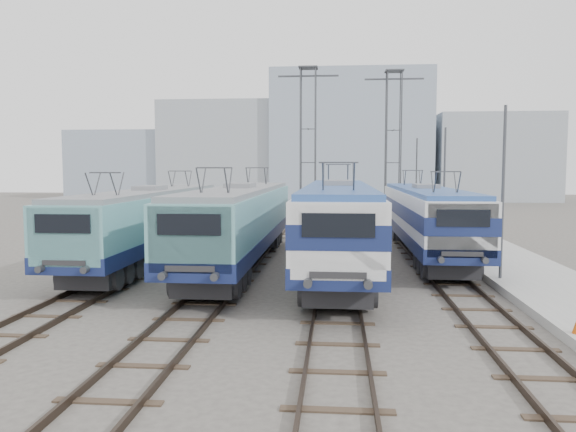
{
  "coord_description": "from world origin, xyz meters",
  "views": [
    {
      "loc": [
        2.22,
        -20.32,
        4.61
      ],
      "look_at": [
        -0.19,
        7.0,
        2.25
      ],
      "focal_mm": 35.0,
      "sensor_mm": 36.0,
      "label": 1
    }
  ],
  "objects_px": {
    "locomotive_far_left": "(149,219)",
    "mast_front": "(503,196)",
    "locomotive_center_right": "(338,218)",
    "catenary_tower_west": "(308,141)",
    "catenary_tower_east": "(393,141)",
    "locomotive_center_left": "(240,219)",
    "locomotive_far_right": "(426,214)",
    "mast_rear": "(416,181)",
    "mast_mid": "(444,186)"
  },
  "relations": [
    {
      "from": "locomotive_far_left",
      "to": "mast_front",
      "type": "bearing_deg",
      "value": -13.59
    },
    {
      "from": "locomotive_center_right",
      "to": "locomotive_far_left",
      "type": "bearing_deg",
      "value": 172.74
    },
    {
      "from": "catenary_tower_west",
      "to": "catenary_tower_east",
      "type": "xyz_separation_m",
      "value": [
        6.5,
        2.0,
        0.0
      ]
    },
    {
      "from": "locomotive_center_left",
      "to": "catenary_tower_west",
      "type": "bearing_deg",
      "value": 82.43
    },
    {
      "from": "locomotive_center_right",
      "to": "locomotive_far_right",
      "type": "bearing_deg",
      "value": 43.72
    },
    {
      "from": "locomotive_center_left",
      "to": "locomotive_far_left",
      "type": "bearing_deg",
      "value": 171.99
    },
    {
      "from": "locomotive_far_right",
      "to": "catenary_tower_west",
      "type": "xyz_separation_m",
      "value": [
        -6.75,
        13.13,
        4.41
      ]
    },
    {
      "from": "catenary_tower_west",
      "to": "mast_rear",
      "type": "bearing_deg",
      "value": 24.94
    },
    {
      "from": "locomotive_center_left",
      "to": "catenary_tower_east",
      "type": "xyz_separation_m",
      "value": [
        8.75,
        18.92,
        4.39
      ]
    },
    {
      "from": "locomotive_far_right",
      "to": "mast_mid",
      "type": "height_order",
      "value": "mast_mid"
    },
    {
      "from": "locomotive_center_left",
      "to": "locomotive_far_right",
      "type": "relative_size",
      "value": 1.04
    },
    {
      "from": "catenary_tower_east",
      "to": "mast_front",
      "type": "xyz_separation_m",
      "value": [
        2.1,
        -22.0,
        -3.14
      ]
    },
    {
      "from": "catenary_tower_east",
      "to": "mast_mid",
      "type": "height_order",
      "value": "catenary_tower_east"
    },
    {
      "from": "catenary_tower_west",
      "to": "catenary_tower_east",
      "type": "distance_m",
      "value": 6.8
    },
    {
      "from": "catenary_tower_west",
      "to": "mast_front",
      "type": "height_order",
      "value": "catenary_tower_west"
    },
    {
      "from": "mast_mid",
      "to": "catenary_tower_west",
      "type": "bearing_deg",
      "value": 137.07
    },
    {
      "from": "mast_rear",
      "to": "locomotive_center_right",
      "type": "bearing_deg",
      "value": -106.5
    },
    {
      "from": "locomotive_center_left",
      "to": "mast_front",
      "type": "height_order",
      "value": "mast_front"
    },
    {
      "from": "locomotive_far_right",
      "to": "catenary_tower_east",
      "type": "xyz_separation_m",
      "value": [
        -0.25,
        15.13,
        4.41
      ]
    },
    {
      "from": "mast_rear",
      "to": "locomotive_far_right",
      "type": "bearing_deg",
      "value": -96.16
    },
    {
      "from": "catenary_tower_west",
      "to": "mast_mid",
      "type": "xyz_separation_m",
      "value": [
        8.6,
        -8.0,
        -3.14
      ]
    },
    {
      "from": "locomotive_center_right",
      "to": "mast_front",
      "type": "height_order",
      "value": "mast_front"
    },
    {
      "from": "locomotive_far_left",
      "to": "mast_rear",
      "type": "bearing_deg",
      "value": 52.89
    },
    {
      "from": "locomotive_center_left",
      "to": "mast_rear",
      "type": "bearing_deg",
      "value": 62.59
    },
    {
      "from": "locomotive_far_left",
      "to": "catenary_tower_west",
      "type": "relative_size",
      "value": 1.45
    },
    {
      "from": "catenary_tower_west",
      "to": "mast_mid",
      "type": "distance_m",
      "value": 12.16
    },
    {
      "from": "locomotive_center_right",
      "to": "mast_rear",
      "type": "xyz_separation_m",
      "value": [
        6.35,
        21.44,
        1.1
      ]
    },
    {
      "from": "locomotive_center_right",
      "to": "mast_mid",
      "type": "distance_m",
      "value": 11.43
    },
    {
      "from": "catenary_tower_east",
      "to": "mast_front",
      "type": "distance_m",
      "value": 22.32
    },
    {
      "from": "catenary_tower_west",
      "to": "mast_rear",
      "type": "relative_size",
      "value": 1.71
    },
    {
      "from": "locomotive_far_left",
      "to": "catenary_tower_east",
      "type": "bearing_deg",
      "value": 54.08
    },
    {
      "from": "mast_front",
      "to": "locomotive_center_right",
      "type": "bearing_deg",
      "value": 158.02
    },
    {
      "from": "locomotive_center_left",
      "to": "mast_mid",
      "type": "xyz_separation_m",
      "value": [
        10.85,
        8.92,
        1.24
      ]
    },
    {
      "from": "locomotive_far_right",
      "to": "locomotive_center_right",
      "type": "bearing_deg",
      "value": -136.28
    },
    {
      "from": "locomotive_far_right",
      "to": "mast_rear",
      "type": "xyz_separation_m",
      "value": [
        1.85,
        17.13,
        1.26
      ]
    },
    {
      "from": "locomotive_center_right",
      "to": "mast_front",
      "type": "bearing_deg",
      "value": -21.98
    },
    {
      "from": "mast_mid",
      "to": "locomotive_center_right",
      "type": "bearing_deg",
      "value": -123.93
    },
    {
      "from": "locomotive_center_left",
      "to": "locomotive_center_right",
      "type": "distance_m",
      "value": 4.53
    },
    {
      "from": "mast_front",
      "to": "catenary_tower_west",
      "type": "bearing_deg",
      "value": 113.27
    },
    {
      "from": "mast_mid",
      "to": "catenary_tower_east",
      "type": "bearing_deg",
      "value": 101.86
    },
    {
      "from": "locomotive_center_right",
      "to": "locomotive_center_left",
      "type": "bearing_deg",
      "value": 173.49
    },
    {
      "from": "locomotive_center_right",
      "to": "locomotive_far_right",
      "type": "relative_size",
      "value": 1.08
    },
    {
      "from": "mast_mid",
      "to": "locomotive_center_left",
      "type": "bearing_deg",
      "value": -140.56
    },
    {
      "from": "locomotive_center_left",
      "to": "locomotive_center_right",
      "type": "height_order",
      "value": "locomotive_center_right"
    },
    {
      "from": "locomotive_far_left",
      "to": "locomotive_far_right",
      "type": "distance_m",
      "value": 13.86
    },
    {
      "from": "locomotive_far_left",
      "to": "locomotive_center_left",
      "type": "height_order",
      "value": "locomotive_center_left"
    },
    {
      "from": "locomotive_far_left",
      "to": "catenary_tower_west",
      "type": "bearing_deg",
      "value": 67.49
    },
    {
      "from": "locomotive_center_right",
      "to": "mast_rear",
      "type": "relative_size",
      "value": 2.7
    },
    {
      "from": "catenary_tower_west",
      "to": "locomotive_far_right",
      "type": "bearing_deg",
      "value": -62.8
    },
    {
      "from": "catenary_tower_west",
      "to": "mast_front",
      "type": "relative_size",
      "value": 1.71
    }
  ]
}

